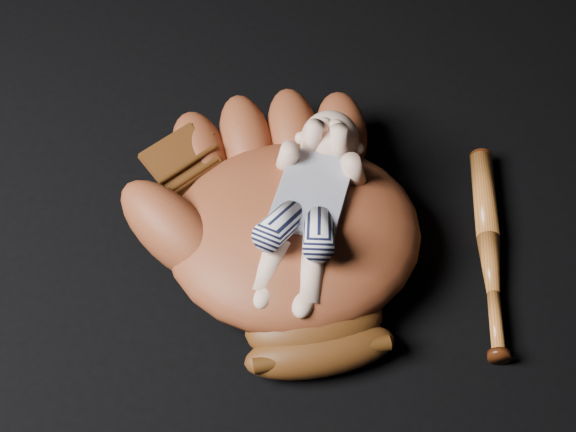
{
  "coord_description": "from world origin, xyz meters",
  "views": [
    {
      "loc": [
        0.15,
        -0.73,
        1.04
      ],
      "look_at": [
        0.05,
        0.02,
        0.09
      ],
      "focal_mm": 50.0,
      "sensor_mm": 36.0,
      "label": 1
    }
  ],
  "objects_px": {
    "baseball_glove": "(294,225)",
    "baseball_bat": "(489,249)",
    "newborn_baby": "(308,207)",
    "baseball": "(388,212)"
  },
  "relations": [
    {
      "from": "baseball",
      "to": "baseball_glove",
      "type": "bearing_deg",
      "value": -147.39
    },
    {
      "from": "baseball",
      "to": "newborn_baby",
      "type": "bearing_deg",
      "value": -142.74
    },
    {
      "from": "newborn_baby",
      "to": "baseball",
      "type": "xyz_separation_m",
      "value": [
        0.12,
        0.09,
        -0.1
      ]
    },
    {
      "from": "baseball_glove",
      "to": "newborn_baby",
      "type": "bearing_deg",
      "value": -24.14
    },
    {
      "from": "baseball_glove",
      "to": "newborn_baby",
      "type": "relative_size",
      "value": 1.57
    },
    {
      "from": "baseball_glove",
      "to": "newborn_baby",
      "type": "height_order",
      "value": "newborn_baby"
    },
    {
      "from": "baseball_glove",
      "to": "baseball_bat",
      "type": "xyz_separation_m",
      "value": [
        0.31,
        0.05,
        -0.07
      ]
    },
    {
      "from": "baseball_glove",
      "to": "baseball",
      "type": "bearing_deg",
      "value": 13.36
    },
    {
      "from": "baseball_glove",
      "to": "baseball_bat",
      "type": "height_order",
      "value": "baseball_glove"
    },
    {
      "from": "newborn_baby",
      "to": "baseball",
      "type": "bearing_deg",
      "value": 43.75
    }
  ]
}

